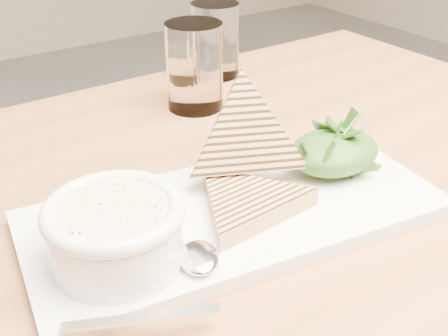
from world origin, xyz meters
TOP-DOWN VIEW (x-y plane):
  - table_top at (-0.22, 0.22)m, footprint 1.09×0.73m
  - table_leg_br at (0.27, 0.53)m, footprint 0.06×0.06m
  - platter at (-0.25, 0.17)m, footprint 0.44×0.24m
  - soup_bowl at (-0.38, 0.16)m, footprint 0.11×0.11m
  - soup at (-0.38, 0.16)m, footprint 0.10×0.10m
  - bowl_rim at (-0.38, 0.16)m, footprint 0.12×0.12m
  - sandwich_flat at (-0.25, 0.16)m, footprint 0.15×0.15m
  - sandwich_lean at (-0.21, 0.21)m, footprint 0.19×0.19m
  - salad_base at (-0.12, 0.17)m, footprint 0.11×0.08m
  - arugula_pile at (-0.12, 0.17)m, footprint 0.11×0.10m
  - spoon_bowl at (-0.33, 0.12)m, footprint 0.05×0.06m
  - spoon_handle at (-0.40, 0.08)m, footprint 0.11×0.06m
  - glass_near at (-0.14, 0.43)m, footprint 0.08×0.08m
  - glass_far at (-0.04, 0.52)m, footprint 0.08×0.08m

SIDE VIEW (x-z plane):
  - table_leg_br at x=0.27m, z-range 0.00..0.68m
  - table_top at x=-0.22m, z-range 0.68..0.72m
  - platter at x=-0.25m, z-range 0.72..0.74m
  - spoon_handle at x=-0.40m, z-range 0.74..0.74m
  - spoon_bowl at x=-0.33m, z-range 0.74..0.75m
  - sandwich_flat at x=-0.25m, z-range 0.74..0.76m
  - salad_base at x=-0.12m, z-range 0.74..0.78m
  - soup_bowl at x=-0.38m, z-range 0.74..0.78m
  - arugula_pile at x=-0.12m, z-range 0.74..0.79m
  - glass_far at x=-0.04m, z-range 0.72..0.84m
  - glass_near at x=-0.14m, z-range 0.72..0.84m
  - sandwich_lean at x=-0.21m, z-range 0.70..0.87m
  - soup at x=-0.38m, z-range 0.78..0.79m
  - bowl_rim at x=-0.38m, z-range 0.78..0.80m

